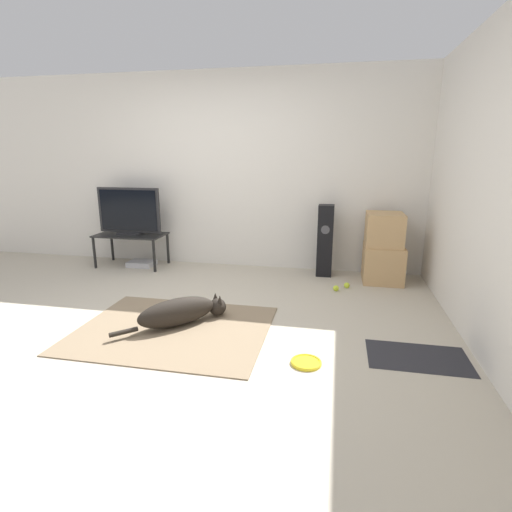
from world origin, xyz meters
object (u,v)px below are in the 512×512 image
Objects in this scene: tennis_ball_near_speaker at (336,288)px; cardboard_box_upper at (384,229)px; frisbee at (306,362)px; floor_speaker at (325,241)px; dog at (181,312)px; tv at (129,212)px; game_console at (142,263)px; cardboard_box_lower at (383,263)px; tennis_ball_by_boxes at (347,285)px; tv_stand at (131,238)px.

cardboard_box_upper is at bearing 43.40° from tennis_ball_near_speaker.
frisbee is 2.32m from floor_speaker.
dog is at bearing -137.93° from tennis_ball_near_speaker.
tv is (-2.62, -0.08, 0.30)m from floor_speaker.
game_console is (-3.18, 0.01, -0.60)m from cardboard_box_upper.
cardboard_box_upper is at bearing 156.89° from cardboard_box_lower.
cardboard_box_lower reaches higher than game_console.
dog is 1.84m from tennis_ball_near_speaker.
dog is at bearing -137.58° from tennis_ball_by_boxes.
tv_stand is 14.00× the size of tennis_ball_by_boxes.
floor_speaker is 2.61× the size of game_console.
cardboard_box_upper is 3.23m from game_console.
tennis_ball_near_speaker is at bearing 83.29° from frisbee.
dog reaches higher than tennis_ball_near_speaker.
game_console is at bearing 137.98° from frisbee.
floor_speaker is at bearing 172.81° from cardboard_box_upper.
cardboard_box_lower is 0.76m from tennis_ball_near_speaker.
tv reaches higher than tennis_ball_near_speaker.
tv reaches higher than dog.
tv reaches higher than cardboard_box_upper.
dog is 2.33m from tv.
frisbee is 3.49× the size of tennis_ball_near_speaker.
tv_stand reaches higher than frisbee.
tennis_ball_by_boxes reaches higher than frisbee.
cardboard_box_upper is 0.53× the size of tv.
frisbee is 3.41m from tv_stand.
cardboard_box_lower is (1.91, 1.72, 0.09)m from dog.
frisbee is 3.30m from game_console.
tennis_ball_near_speaker is at bearing -10.41° from tv.
tennis_ball_by_boxes is at bearing 46.03° from tennis_ball_near_speaker.
cardboard_box_upper is 0.52× the size of floor_speaker.
tennis_ball_near_speaker is (2.78, -0.51, -0.72)m from tv.
floor_speaker is at bearing 56.54° from dog.
cardboard_box_lower reaches higher than tennis_ball_by_boxes.
floor_speaker is 1.03× the size of tv.
tv is at bearing 179.84° from cardboard_box_upper.
frisbee is (1.16, -0.46, -0.12)m from dog.
dog is at bearing -50.81° from tv_stand.
dog is 0.87× the size of tv_stand.
dog is at bearing 158.27° from frisbee.
tv_stand is 14.00× the size of tennis_ball_near_speaker.
game_console is at bearing 172.04° from tennis_ball_by_boxes.
cardboard_box_upper is at bearing 42.56° from tennis_ball_by_boxes.
cardboard_box_lower is 1.49× the size of game_console.
dog is 1.26m from frisbee.
frisbee is 2.32m from cardboard_box_lower.
tennis_ball_by_boxes is 2.80m from game_console.
tv is 13.30× the size of tennis_ball_by_boxes.
cardboard_box_lower is at bearing 42.31° from tennis_ball_near_speaker.
dog is at bearing -137.55° from cardboard_box_upper.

